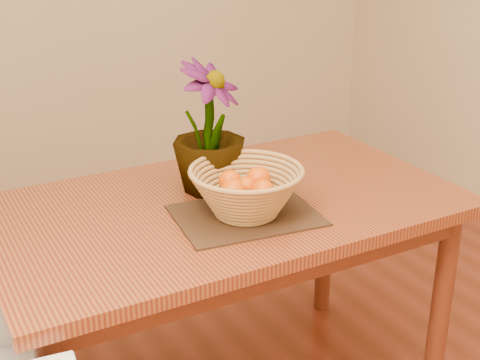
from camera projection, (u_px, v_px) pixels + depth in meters
table at (225, 227)px, 2.03m from camera, size 1.40×0.80×0.75m
placemat at (246, 215)px, 1.90m from camera, size 0.43×0.34×0.01m
wicker_basket at (246, 193)px, 1.87m from camera, size 0.32×0.32×0.13m
orange_pile at (246, 186)px, 1.87m from camera, size 0.18×0.17×0.07m
potted_plant at (209, 128)px, 2.00m from camera, size 0.32×0.32×0.40m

